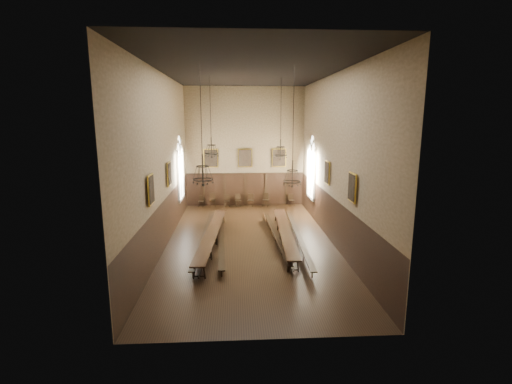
{
  "coord_description": "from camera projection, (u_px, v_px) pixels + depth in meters",
  "views": [
    {
      "loc": [
        -0.77,
        -19.27,
        6.72
      ],
      "look_at": [
        0.41,
        1.5,
        2.53
      ],
      "focal_mm": 26.0,
      "sensor_mm": 36.0,
      "label": 1
    }
  ],
  "objects": [
    {
      "name": "wall_right",
      "position": [
        335.0,
        160.0,
        19.6
      ],
      "size": [
        0.02,
        18.0,
        9.0
      ],
      "primitive_type": "cube",
      "color": "#8A7455",
      "rests_on": "ground"
    },
    {
      "name": "chair_2",
      "position": [
        227.0,
        203.0,
        28.4
      ],
      "size": [
        0.41,
        0.41,
        0.92
      ],
      "rotation": [
        0.0,
        0.0,
        -0.0
      ],
      "color": "black",
      "rests_on": "floor"
    },
    {
      "name": "portrait_left_1",
      "position": [
        151.0,
        190.0,
        15.83
      ],
      "size": [
        0.12,
        1.0,
        1.3
      ],
      "color": "gold",
      "rests_on": "wall_left"
    },
    {
      "name": "portrait_back_2",
      "position": [
        279.0,
        158.0,
        28.34
      ],
      "size": [
        1.1,
        0.12,
        1.4
      ],
      "color": "gold",
      "rests_on": "wall_back"
    },
    {
      "name": "chair_0",
      "position": [
        201.0,
        203.0,
        28.41
      ],
      "size": [
        0.44,
        0.44,
        0.87
      ],
      "rotation": [
        0.0,
        0.0,
        -0.16
      ],
      "color": "black",
      "rests_on": "floor"
    },
    {
      "name": "chandelier_front_right",
      "position": [
        292.0,
        174.0,
        17.27
      ],
      "size": [
        0.82,
        0.82,
        5.37
      ],
      "color": "black",
      "rests_on": "ceiling"
    },
    {
      "name": "floor",
      "position": [
        250.0,
        243.0,
        20.23
      ],
      "size": [
        9.0,
        18.0,
        0.02
      ],
      "primitive_type": "cube",
      "color": "black",
      "rests_on": "ground"
    },
    {
      "name": "portrait_back_0",
      "position": [
        211.0,
        158.0,
        28.05
      ],
      "size": [
        1.1,
        0.12,
        1.4
      ],
      "color": "gold",
      "rests_on": "wall_back"
    },
    {
      "name": "chair_1",
      "position": [
        212.0,
        203.0,
        28.44
      ],
      "size": [
        0.49,
        0.49,
        1.04
      ],
      "rotation": [
        0.0,
        0.0,
        0.07
      ],
      "color": "black",
      "rests_on": "floor"
    },
    {
      "name": "chandelier_back_left",
      "position": [
        211.0,
        148.0,
        21.28
      ],
      "size": [
        0.77,
        0.77,
        4.47
      ],
      "color": "black",
      "rests_on": "ceiling"
    },
    {
      "name": "chandelier_front_left",
      "position": [
        203.0,
        172.0,
        16.45
      ],
      "size": [
        0.91,
        0.91,
        5.15
      ],
      "color": "black",
      "rests_on": "ceiling"
    },
    {
      "name": "chair_3",
      "position": [
        238.0,
        203.0,
        28.54
      ],
      "size": [
        0.49,
        0.49,
        0.94
      ],
      "rotation": [
        0.0,
        0.0,
        0.2
      ],
      "color": "black",
      "rests_on": "floor"
    },
    {
      "name": "portrait_left_0",
      "position": [
        169.0,
        174.0,
        20.24
      ],
      "size": [
        0.12,
        1.0,
        1.3
      ],
      "color": "gold",
      "rests_on": "wall_left"
    },
    {
      "name": "portrait_right_0",
      "position": [
        327.0,
        173.0,
        20.73
      ],
      "size": [
        0.12,
        1.0,
        1.3
      ],
      "color": "gold",
      "rests_on": "wall_right"
    },
    {
      "name": "chair_5",
      "position": [
        265.0,
        202.0,
        28.58
      ],
      "size": [
        0.57,
        0.57,
        1.03
      ],
      "rotation": [
        0.0,
        0.0,
        -0.31
      ],
      "color": "black",
      "rests_on": "floor"
    },
    {
      "name": "bench_left_inner",
      "position": [
        222.0,
        237.0,
        20.33
      ],
      "size": [
        0.64,
        9.87,
        0.44
      ],
      "rotation": [
        0.0,
        0.0,
        0.03
      ],
      "color": "black",
      "rests_on": "floor"
    },
    {
      "name": "wall_front",
      "position": [
        263.0,
        197.0,
        10.53
      ],
      "size": [
        9.0,
        0.02,
        9.0
      ],
      "primitive_type": "cube",
      "color": "#8A7455",
      "rests_on": "ground"
    },
    {
      "name": "chandelier_back_right",
      "position": [
        280.0,
        150.0,
        22.05
      ],
      "size": [
        0.79,
        0.79,
        4.64
      ],
      "color": "black",
      "rests_on": "ceiling"
    },
    {
      "name": "bench_right_inner",
      "position": [
        276.0,
        237.0,
        20.49
      ],
      "size": [
        0.58,
        9.05,
        0.41
      ],
      "rotation": [
        0.0,
        0.0,
        0.03
      ],
      "color": "black",
      "rests_on": "floor"
    },
    {
      "name": "chair_4",
      "position": [
        251.0,
        203.0,
        28.53
      ],
      "size": [
        0.52,
        0.52,
        0.97
      ],
      "rotation": [
        0.0,
        0.0,
        -0.26
      ],
      "color": "black",
      "rests_on": "floor"
    },
    {
      "name": "window_left",
      "position": [
        180.0,
        168.0,
        24.7
      ],
      "size": [
        0.2,
        2.2,
        4.6
      ],
      "primitive_type": null,
      "color": "white",
      "rests_on": "wall_left"
    },
    {
      "name": "portrait_back_1",
      "position": [
        245.0,
        158.0,
        28.19
      ],
      "size": [
        1.1,
        0.12,
        1.4
      ],
      "color": "gold",
      "rests_on": "wall_back"
    },
    {
      "name": "ceiling",
      "position": [
        249.0,
        71.0,
        18.45
      ],
      "size": [
        9.0,
        18.0,
        0.02
      ],
      "primitive_type": "cube",
      "color": "black",
      "rests_on": "ground"
    },
    {
      "name": "table_right",
      "position": [
        285.0,
        235.0,
        20.41
      ],
      "size": [
        1.04,
        9.24,
        0.72
      ],
      "rotation": [
        0.0,
        0.0,
        -0.04
      ],
      "color": "black",
      "rests_on": "floor"
    },
    {
      "name": "wall_left",
      "position": [
        162.0,
        161.0,
        19.09
      ],
      "size": [
        0.02,
        18.0,
        9.0
      ],
      "primitive_type": "cube",
      "color": "#8A7455",
      "rests_on": "ground"
    },
    {
      "name": "bench_right_outer",
      "position": [
        298.0,
        237.0,
        20.27
      ],
      "size": [
        0.67,
        10.0,
        0.45
      ],
      "rotation": [
        0.0,
        0.0,
        -0.04
      ],
      "color": "black",
      "rests_on": "floor"
    },
    {
      "name": "wainscot_panelling",
      "position": [
        250.0,
        221.0,
        19.99
      ],
      "size": [
        9.0,
        18.0,
        2.5
      ],
      "primitive_type": null,
      "color": "black",
      "rests_on": "floor"
    },
    {
      "name": "table_left",
      "position": [
        212.0,
        238.0,
        19.85
      ],
      "size": [
        1.31,
        9.52,
        0.74
      ],
      "rotation": [
        0.0,
        0.0,
        -0.07
      ],
      "color": "black",
      "rests_on": "floor"
    },
    {
      "name": "portrait_right_1",
      "position": [
        352.0,
        187.0,
        16.32
      ],
      "size": [
        0.12,
        1.0,
        1.3
      ],
      "color": "gold",
      "rests_on": "wall_right"
    },
    {
      "name": "chair_7",
      "position": [
        291.0,
        202.0,
        28.71
      ],
      "size": [
        0.48,
        0.48,
        0.91
      ],
      "rotation": [
        0.0,
        0.0,
        0.24
      ],
      "color": "black",
      "rests_on": "floor"
    },
    {
      "name": "wall_back",
      "position": [
        245.0,
        147.0,
        28.16
      ],
      "size": [
        9.0,
        0.02,
        9.0
      ],
      "primitive_type": "cube",
      "color": "#8A7455",
      "rests_on": "ground"
    },
    {
      "name": "window_right",
      "position": [
        312.0,
        167.0,
        25.19
      ],
      "size": [
        0.2,
        2.2,
        4.6
      ],
      "primitive_type": null,
      "color": "white",
      "rests_on": "wall_right"
    },
    {
      "name": "bench_left_outer",
      "position": [
        204.0,
        237.0,
        20.28
      ],
      "size": [
        0.57,
        10.0,
        0.45
      ],
      "rotation": [
        0.0,
        0.0,
        -0.03
      ],
      "color": "black",
      "rests_on": "floor"
    }
  ]
}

